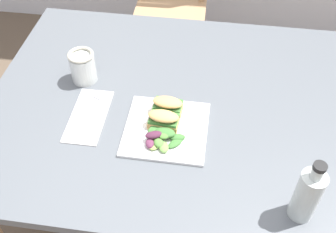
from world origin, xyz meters
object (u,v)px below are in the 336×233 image
(chair_wooden_far, at_px, (170,12))
(bottle_cold_brew, at_px, (306,197))
(dining_table, at_px, (173,125))
(mason_jar_iced_tea, at_px, (83,68))
(plate_lunch, at_px, (166,129))
(sandwich_half_back, at_px, (168,105))
(fork_on_napkin, at_px, (90,111))
(sandwich_half_front, at_px, (164,119))

(chair_wooden_far, xyz_separation_m, bottle_cold_brew, (0.54, -1.38, 0.37))
(dining_table, bearing_deg, chair_wooden_far, 98.71)
(chair_wooden_far, distance_m, mason_jar_iced_tea, 1.01)
(chair_wooden_far, bearing_deg, bottle_cold_brew, -68.53)
(chair_wooden_far, bearing_deg, plate_lunch, -82.45)
(sandwich_half_back, height_order, mason_jar_iced_tea, mason_jar_iced_tea)
(chair_wooden_far, height_order, fork_on_napkin, chair_wooden_far)
(sandwich_half_front, bearing_deg, chair_wooden_far, 97.14)
(sandwich_half_back, height_order, bottle_cold_brew, bottle_cold_brew)
(plate_lunch, xyz_separation_m, bottle_cold_brew, (0.39, -0.24, 0.07))
(bottle_cold_brew, bearing_deg, plate_lunch, 148.55)
(chair_wooden_far, relative_size, sandwich_half_back, 8.74)
(dining_table, height_order, mason_jar_iced_tea, mason_jar_iced_tea)
(mason_jar_iced_tea, bearing_deg, fork_on_napkin, -67.79)
(sandwich_half_front, distance_m, fork_on_napkin, 0.25)
(sandwich_half_back, relative_size, mason_jar_iced_tea, 0.88)
(sandwich_half_front, bearing_deg, sandwich_half_back, 86.61)
(plate_lunch, relative_size, bottle_cold_brew, 1.23)
(plate_lunch, relative_size, sandwich_half_front, 2.57)
(chair_wooden_far, xyz_separation_m, plate_lunch, (0.15, -1.14, 0.30))
(chair_wooden_far, height_order, sandwich_half_front, chair_wooden_far)
(chair_wooden_far, height_order, sandwich_half_back, chair_wooden_far)
(fork_on_napkin, height_order, bottle_cold_brew, bottle_cold_brew)
(plate_lunch, xyz_separation_m, sandwich_half_back, (-0.01, 0.07, 0.03))
(dining_table, xyz_separation_m, plate_lunch, (-0.00, -0.13, 0.12))
(plate_lunch, relative_size, sandwich_half_back, 2.57)
(dining_table, xyz_separation_m, bottle_cold_brew, (0.39, -0.37, 0.19))
(sandwich_half_front, xyz_separation_m, fork_on_napkin, (-0.25, 0.03, -0.03))
(bottle_cold_brew, bearing_deg, dining_table, 136.38)
(fork_on_napkin, bearing_deg, mason_jar_iced_tea, 112.21)
(mason_jar_iced_tea, bearing_deg, plate_lunch, -31.74)
(dining_table, height_order, sandwich_half_back, sandwich_half_back)
(plate_lunch, bearing_deg, mason_jar_iced_tea, 148.26)
(fork_on_napkin, bearing_deg, plate_lunch, -8.88)
(fork_on_napkin, bearing_deg, dining_table, 19.12)
(bottle_cold_brew, xyz_separation_m, mason_jar_iced_tea, (-0.71, 0.44, -0.03))
(fork_on_napkin, distance_m, bottle_cold_brew, 0.71)
(sandwich_half_front, xyz_separation_m, mason_jar_iced_tea, (-0.31, 0.19, 0.01))
(chair_wooden_far, bearing_deg, mason_jar_iced_tea, -100.24)
(bottle_cold_brew, bearing_deg, sandwich_half_front, 148.27)
(chair_wooden_far, bearing_deg, dining_table, -81.29)
(dining_table, xyz_separation_m, sandwich_half_back, (-0.01, -0.06, 0.15))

